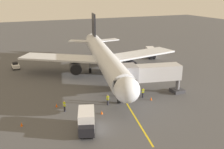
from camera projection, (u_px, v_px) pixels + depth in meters
ground_plane at (102, 73)px, 54.68m from camera, size 220.00×220.00×0.00m
apron_lead_in_line at (116, 86)px, 47.40m from camera, size 8.14×39.26×0.01m
airplane at (104, 57)px, 51.68m from camera, size 34.12×40.10×11.50m
jet_bridge at (147, 74)px, 42.25m from camera, size 11.51×4.90×5.40m
ground_crew_marshaller at (108, 100)px, 39.21m from camera, size 0.47×0.42×1.71m
ground_crew_wing_walker at (143, 93)px, 41.96m from camera, size 0.47×0.39×1.71m
ground_crew_loader at (64, 106)px, 37.06m from camera, size 0.32×0.44×1.71m
tug_near_nose at (16, 66)px, 57.63m from camera, size 1.74×2.42×1.50m
box_truck_portside at (151, 52)px, 67.33m from camera, size 3.46×4.99×2.62m
box_truck_starboard_side at (86, 121)px, 31.74m from camera, size 3.25×4.97×2.62m
safety_cone_nose_left at (102, 112)px, 36.46m from camera, size 0.32×0.32×0.55m
safety_cone_nose_right at (57, 105)px, 38.73m from camera, size 0.32×0.32×0.55m
safety_cone_wing_port at (151, 98)px, 41.17m from camera, size 0.32×0.32×0.55m
safety_cone_wing_starboard at (22, 124)px, 33.20m from camera, size 0.32×0.32×0.55m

